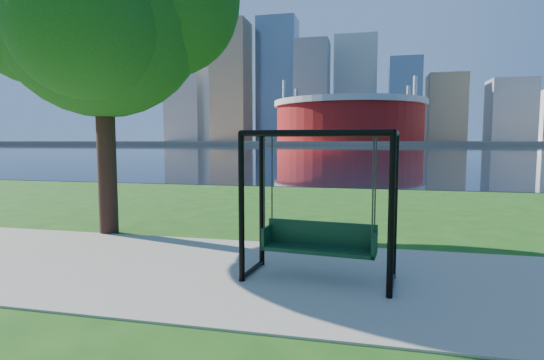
% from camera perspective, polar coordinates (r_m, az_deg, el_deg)
% --- Properties ---
extents(ground, '(900.00, 900.00, 0.00)m').
position_cam_1_polar(ground, '(7.16, 1.91, -11.59)').
color(ground, '#1E5114').
rests_on(ground, ground).
extents(path, '(120.00, 4.00, 0.03)m').
position_cam_1_polar(path, '(6.69, 1.08, -12.68)').
color(path, '#9E937F').
rests_on(path, ground).
extents(river, '(900.00, 180.00, 0.02)m').
position_cam_1_polar(river, '(108.75, 12.22, 4.05)').
color(river, black).
rests_on(river, ground).
extents(far_bank, '(900.00, 228.00, 2.00)m').
position_cam_1_polar(far_bank, '(312.73, 12.69, 4.94)').
color(far_bank, '#937F60').
rests_on(far_bank, ground).
extents(stadium, '(83.00, 83.00, 32.00)m').
position_cam_1_polar(stadium, '(242.30, 10.29, 8.05)').
color(stadium, maroon).
rests_on(stadium, far_bank).
extents(skyline, '(392.00, 66.00, 96.50)m').
position_cam_1_polar(skyline, '(327.92, 12.06, 11.06)').
color(skyline, gray).
rests_on(skyline, far_bank).
extents(swing, '(2.26, 1.16, 2.23)m').
position_cam_1_polar(swing, '(6.27, 6.37, -3.92)').
color(swing, black).
rests_on(swing, ground).
extents(park_tree, '(5.73, 5.17, 7.11)m').
position_cam_1_polar(park_tree, '(10.56, -22.03, 20.64)').
color(park_tree, black).
rests_on(park_tree, ground).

